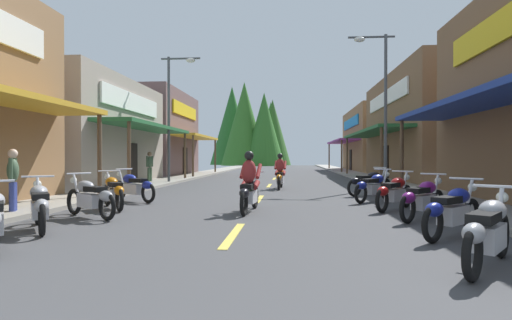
{
  "coord_description": "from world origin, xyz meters",
  "views": [
    {
      "loc": [
        1.04,
        0.48,
        1.43
      ],
      "look_at": [
        -1.17,
        26.52,
        1.2
      ],
      "focal_mm": 28.62,
      "sensor_mm": 36.0,
      "label": 1
    }
  ],
  "objects": [
    {
      "name": "rider_cruising_lead",
      "position": [
        -0.01,
        10.83,
        0.66
      ],
      "size": [
        0.61,
        2.14,
        1.57
      ],
      "rotation": [
        0.0,
        0.0,
        1.48
      ],
      "color": "black",
      "rests_on": "ground"
    },
    {
      "name": "pedestrian_waiting",
      "position": [
        -5.6,
        9.73,
        0.93
      ],
      "size": [
        0.39,
        0.53,
        1.61
      ],
      "rotation": [
        0.0,
        0.0,
        0.43
      ],
      "color": "#333F8C",
      "rests_on": "ground"
    },
    {
      "name": "motorcycle_parked_left_2",
      "position": [
        -3.61,
        9.59,
        0.49
      ],
      "size": [
        1.82,
        1.3,
        1.04
      ],
      "rotation": [
        0.0,
        0.0,
        2.54
      ],
      "color": "black",
      "rests_on": "ground"
    },
    {
      "name": "motorcycle_parked_right_1",
      "position": [
        3.88,
        7.9,
        0.49
      ],
      "size": [
        1.59,
        1.58,
        1.04
      ],
      "rotation": [
        0.0,
        0.0,
        0.78
      ],
      "color": "black",
      "rests_on": "ground"
    },
    {
      "name": "rider_cruising_trailing",
      "position": [
        0.58,
        18.43,
        0.66
      ],
      "size": [
        0.6,
        2.14,
        1.57
      ],
      "rotation": [
        0.0,
        0.0,
        1.52
      ],
      "color": "black",
      "rests_on": "ground"
    },
    {
      "name": "streetlamp_right",
      "position": [
        5.04,
        19.39,
        4.45
      ],
      "size": [
        2.08,
        0.3,
        6.96
      ],
      "color": "#474C51",
      "rests_on": "ground"
    },
    {
      "name": "motorcycle_parked_left_1",
      "position": [
        -3.8,
        7.97,
        0.49
      ],
      "size": [
        1.33,
        1.8,
        1.04
      ],
      "rotation": [
        0.0,
        0.0,
        2.19
      ],
      "color": "black",
      "rests_on": "ground"
    },
    {
      "name": "motorcycle_parked_left_3",
      "position": [
        -3.76,
        11.18,
        0.49
      ],
      "size": [
        1.34,
        1.79,
        1.04
      ],
      "rotation": [
        0.0,
        0.0,
        2.2
      ],
      "color": "black",
      "rests_on": "ground"
    },
    {
      "name": "ground",
      "position": [
        0.0,
        25.7,
        -0.05
      ],
      "size": [
        9.86,
        81.41,
        0.1
      ],
      "primitive_type": "cube",
      "color": "#424244"
    },
    {
      "name": "centerline_dashes",
      "position": [
        0.0,
        29.53,
        0.01
      ],
      "size": [
        0.16,
        56.53,
        0.01
      ],
      "color": "#E0C64C",
      "rests_on": "ground"
    },
    {
      "name": "sidewalk_right",
      "position": [
        5.93,
        25.7,
        0.06
      ],
      "size": [
        2.0,
        81.41,
        0.12
      ],
      "primitive_type": "cube",
      "color": "#9E9991",
      "rests_on": "ground"
    },
    {
      "name": "motorcycle_parked_left_4",
      "position": [
        -3.9,
        12.98,
        0.49
      ],
      "size": [
        1.85,
        1.25,
        1.04
      ],
      "rotation": [
        0.0,
        0.0,
        2.57
      ],
      "color": "black",
      "rests_on": "ground"
    },
    {
      "name": "storefront_right_middle",
      "position": [
        11.21,
        26.14,
        3.21
      ],
      "size": [
        10.41,
        13.54,
        6.43
      ],
      "color": "brown",
      "rests_on": "ground"
    },
    {
      "name": "motorcycle_parked_right_4",
      "position": [
        3.64,
        13.52,
        0.49
      ],
      "size": [
        1.52,
        1.65,
        1.04
      ],
      "rotation": [
        0.0,
        0.0,
        0.83
      ],
      "color": "black",
      "rests_on": "ground"
    },
    {
      "name": "storefront_left_far",
      "position": [
        -10.45,
        30.69,
        3.13
      ],
      "size": [
        8.91,
        9.23,
        6.26
      ],
      "color": "brown",
      "rests_on": "ground"
    },
    {
      "name": "storefront_left_middle",
      "position": [
        -11.06,
        20.42,
        2.66
      ],
      "size": [
        10.12,
        9.99,
        5.32
      ],
      "color": "gray",
      "rests_on": "ground"
    },
    {
      "name": "treeline_backdrop",
      "position": [
        -5.4,
        67.92,
        6.21
      ],
      "size": [
        14.11,
        14.09,
        13.67
      ],
      "color": "#305C23",
      "rests_on": "ground"
    },
    {
      "name": "motorcycle_parked_right_5",
      "position": [
        3.89,
        15.57,
        0.49
      ],
      "size": [
        1.82,
        1.29,
        1.04
      ],
      "rotation": [
        0.0,
        0.0,
        0.6
      ],
      "color": "black",
      "rests_on": "ground"
    },
    {
      "name": "storefront_right_far",
      "position": [
        11.03,
        40.93,
        3.01
      ],
      "size": [
        10.06,
        12.87,
        6.02
      ],
      "color": "olive",
      "rests_on": "ground"
    },
    {
      "name": "motorcycle_parked_right_0",
      "position": [
        3.53,
        5.87,
        0.49
      ],
      "size": [
        1.37,
        1.77,
        1.04
      ],
      "rotation": [
        0.0,
        0.0,
        0.92
      ],
      "color": "black",
      "rests_on": "ground"
    },
    {
      "name": "motorcycle_parked_right_3",
      "position": [
        3.79,
        11.56,
        0.49
      ],
      "size": [
        1.39,
        1.75,
        1.04
      ],
      "rotation": [
        0.0,
        0.0,
        0.91
      ],
      "color": "black",
      "rests_on": "ground"
    },
    {
      "name": "pedestrian_browsing",
      "position": [
        -6.36,
        21.38,
        0.97
      ],
      "size": [
        0.34,
        0.55,
        1.68
      ],
      "rotation": [
        0.0,
        0.0,
        2.89
      ],
      "color": "#3F593F",
      "rests_on": "ground"
    },
    {
      "name": "streetlamp_left",
      "position": [
        -5.03,
        21.4,
        4.28
      ],
      "size": [
        2.08,
        0.3,
        6.65
      ],
      "color": "#474C51",
      "rests_on": "ground"
    },
    {
      "name": "motorcycle_parked_right_2",
      "position": [
        4.0,
        9.9,
        0.49
      ],
      "size": [
        1.51,
        1.66,
        1.04
      ],
      "rotation": [
        0.0,
        0.0,
        0.84
      ],
      "color": "black",
      "rests_on": "ground"
    },
    {
      "name": "sidewalk_left",
      "position": [
        -5.93,
        25.7,
        0.06
      ],
      "size": [
        2.0,
        81.41,
        0.12
      ],
      "primitive_type": "cube",
      "color": "gray",
      "rests_on": "ground"
    }
  ]
}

